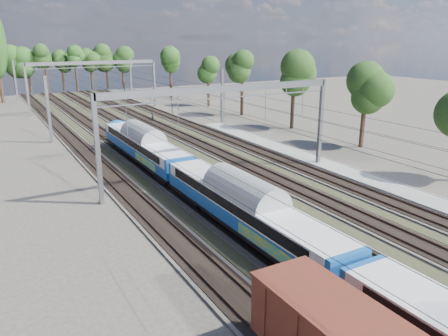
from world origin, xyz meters
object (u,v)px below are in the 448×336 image
emu_train (248,203)px  signal_far (172,95)px  worker (153,117)px  signal_near (125,93)px

emu_train → signal_far: 50.97m
worker → signal_near: signal_near is taller
emu_train → signal_near: (8.76, 55.21, 0.98)m
signal_far → signal_near: bearing=155.9°
signal_near → signal_far: signal_near is taller
emu_train → signal_near: size_ratio=11.12×
signal_near → signal_far: size_ratio=1.01×
signal_far → worker: bearing=-115.9°
worker → signal_far: (5.58, 5.11, 2.65)m
emu_train → signal_far: signal_far is taller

